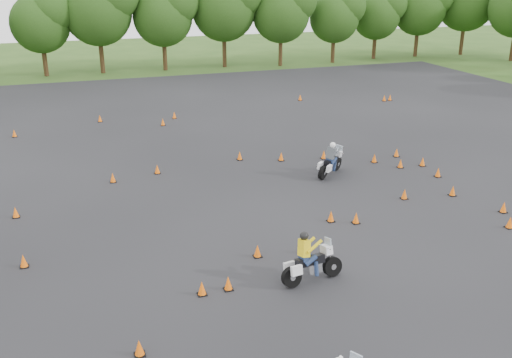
# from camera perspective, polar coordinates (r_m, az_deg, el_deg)

# --- Properties ---
(ground) EXTENTS (140.00, 140.00, 0.00)m
(ground) POSITION_cam_1_polar(r_m,az_deg,el_deg) (21.80, 3.44, -6.42)
(ground) COLOR #2D5119
(ground) RESTS_ON ground
(asphalt_pad) EXTENTS (62.00, 62.00, 0.00)m
(asphalt_pad) POSITION_cam_1_polar(r_m,az_deg,el_deg) (26.96, -1.38, -0.98)
(asphalt_pad) COLOR black
(asphalt_pad) RESTS_ON ground
(treeline) EXTENTS (87.17, 32.66, 10.70)m
(treeline) POSITION_cam_1_polar(r_m,az_deg,el_deg) (54.40, -6.98, 14.71)
(treeline) COLOR #203F12
(treeline) RESTS_ON ground
(traffic_cones) EXTENTS (36.77, 32.96, 0.45)m
(traffic_cones) POSITION_cam_1_polar(r_m,az_deg,el_deg) (25.99, 2.21, -1.29)
(traffic_cones) COLOR #FC640A
(traffic_cones) RESTS_ON asphalt_pad
(rider_grey) EXTENTS (2.25, 2.00, 1.79)m
(rider_grey) POSITION_cam_1_polar(r_m,az_deg,el_deg) (28.76, 7.38, 2.12)
(rider_grey) COLOR #464B4F
(rider_grey) RESTS_ON ground
(rider_yellow) EXTENTS (2.34, 1.01, 1.75)m
(rider_yellow) POSITION_cam_1_polar(r_m,az_deg,el_deg) (18.93, 5.80, -7.91)
(rider_yellow) COLOR yellow
(rider_yellow) RESTS_ON ground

